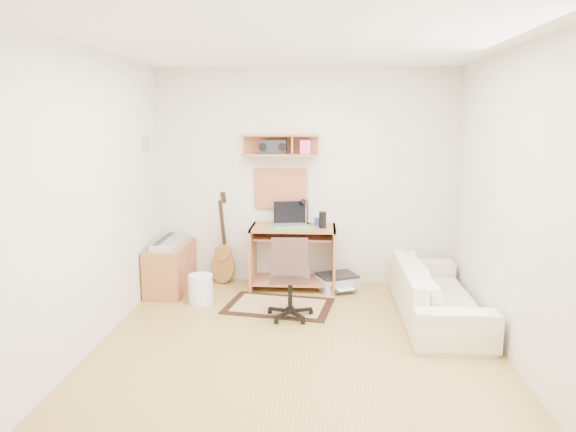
# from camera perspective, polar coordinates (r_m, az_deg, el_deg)

# --- Properties ---
(floor) EXTENTS (3.60, 4.00, 0.01)m
(floor) POSITION_cam_1_polar(r_m,az_deg,el_deg) (4.86, 0.96, -14.02)
(floor) COLOR #AB8847
(floor) RESTS_ON ground
(ceiling) EXTENTS (3.60, 4.00, 0.01)m
(ceiling) POSITION_cam_1_polar(r_m,az_deg,el_deg) (4.47, 1.07, 18.10)
(ceiling) COLOR white
(ceiling) RESTS_ON ground
(back_wall) EXTENTS (3.60, 0.01, 2.60)m
(back_wall) POSITION_cam_1_polar(r_m,az_deg,el_deg) (6.47, 1.90, 4.12)
(back_wall) COLOR beige
(back_wall) RESTS_ON ground
(left_wall) EXTENTS (0.01, 4.00, 2.60)m
(left_wall) POSITION_cam_1_polar(r_m,az_deg,el_deg) (4.92, -20.51, 1.48)
(left_wall) COLOR beige
(left_wall) RESTS_ON ground
(right_wall) EXTENTS (0.01, 4.00, 2.60)m
(right_wall) POSITION_cam_1_polar(r_m,az_deg,el_deg) (4.75, 23.30, 1.00)
(right_wall) COLOR beige
(right_wall) RESTS_ON ground
(wall_shelf) EXTENTS (0.90, 0.25, 0.26)m
(wall_shelf) POSITION_cam_1_polar(r_m,az_deg,el_deg) (6.33, -0.86, 7.61)
(wall_shelf) COLOR #A6693A
(wall_shelf) RESTS_ON back_wall
(cork_board) EXTENTS (0.64, 0.03, 0.49)m
(cork_board) POSITION_cam_1_polar(r_m,az_deg,el_deg) (6.48, -0.77, 2.97)
(cork_board) COLOR tan
(cork_board) RESTS_ON back_wall
(wall_photo) EXTENTS (0.02, 0.20, 0.15)m
(wall_photo) POSITION_cam_1_polar(r_m,az_deg,el_deg) (6.26, -14.97, 7.42)
(wall_photo) COLOR #4C8CBF
(wall_photo) RESTS_ON left_wall
(desk) EXTENTS (1.00, 0.55, 0.75)m
(desk) POSITION_cam_1_polar(r_m,az_deg,el_deg) (6.37, 0.56, -4.45)
(desk) COLOR #A6693A
(desk) RESTS_ON floor
(laptop) EXTENTS (0.44, 0.44, 0.29)m
(laptop) POSITION_cam_1_polar(r_m,az_deg,el_deg) (6.24, 0.28, 0.13)
(laptop) COLOR silver
(laptop) RESTS_ON desk
(speaker) EXTENTS (0.09, 0.09, 0.19)m
(speaker) POSITION_cam_1_polar(r_m,az_deg,el_deg) (6.21, 3.73, -0.40)
(speaker) COLOR black
(speaker) RESTS_ON desk
(desk_lamp) EXTENTS (0.10, 0.10, 0.31)m
(desk_lamp) POSITION_cam_1_polar(r_m,az_deg,el_deg) (6.39, 2.12, 0.47)
(desk_lamp) COLOR black
(desk_lamp) RESTS_ON desk
(pencil_cup) EXTENTS (0.06, 0.06, 0.09)m
(pencil_cup) POSITION_cam_1_polar(r_m,az_deg,el_deg) (6.37, 3.10, -0.60)
(pencil_cup) COLOR navy
(pencil_cup) RESTS_ON desk
(boombox) EXTENTS (0.31, 0.14, 0.16)m
(boombox) POSITION_cam_1_polar(r_m,az_deg,el_deg) (6.33, -1.61, 7.43)
(boombox) COLOR black
(boombox) RESTS_ON wall_shelf
(rug) EXTENTS (1.22, 0.92, 0.01)m
(rug) POSITION_cam_1_polar(r_m,az_deg,el_deg) (5.85, -1.00, -9.58)
(rug) COLOR beige
(rug) RESTS_ON floor
(task_chair) EXTENTS (0.46, 0.46, 0.88)m
(task_chair) POSITION_cam_1_polar(r_m,az_deg,el_deg) (5.41, 0.23, -6.43)
(task_chair) COLOR #3D2924
(task_chair) RESTS_ON floor
(cabinet) EXTENTS (0.40, 0.90, 0.55)m
(cabinet) POSITION_cam_1_polar(r_m,az_deg,el_deg) (6.47, -12.48, -5.37)
(cabinet) COLOR #A6693A
(cabinet) RESTS_ON floor
(music_keyboard) EXTENTS (0.24, 0.77, 0.07)m
(music_keyboard) POSITION_cam_1_polar(r_m,az_deg,el_deg) (6.40, -12.59, -2.71)
(music_keyboard) COLOR #B2B5BA
(music_keyboard) RESTS_ON cabinet
(guitar) EXTENTS (0.34, 0.26, 1.13)m
(guitar) POSITION_cam_1_polar(r_m,az_deg,el_deg) (6.56, -7.03, -2.38)
(guitar) COLOR #A57333
(guitar) RESTS_ON floor
(waste_basket) EXTENTS (0.33, 0.33, 0.32)m
(waste_basket) POSITION_cam_1_polar(r_m,az_deg,el_deg) (5.99, -9.33, -7.71)
(waste_basket) COLOR white
(waste_basket) RESTS_ON floor
(printer) EXTENTS (0.56, 0.51, 0.17)m
(printer) POSITION_cam_1_polar(r_m,az_deg,el_deg) (6.43, 5.28, -7.04)
(printer) COLOR #A5A8AA
(printer) RESTS_ON floor
(sofa) EXTENTS (0.55, 1.88, 0.73)m
(sofa) POSITION_cam_1_polar(r_m,az_deg,el_deg) (5.63, 15.71, -6.95)
(sofa) COLOR beige
(sofa) RESTS_ON floor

